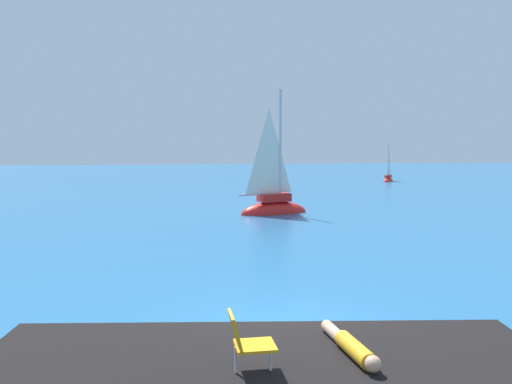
{
  "coord_description": "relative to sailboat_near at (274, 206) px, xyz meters",
  "views": [
    {
      "loc": [
        -1.97,
        -10.21,
        3.75
      ],
      "look_at": [
        1.22,
        13.39,
        1.51
      ],
      "focal_mm": 37.28,
      "sensor_mm": 36.0,
      "label": 1
    }
  ],
  "objects": [
    {
      "name": "sailboat_far",
      "position": [
        14.69,
        21.14,
        -0.17
      ],
      "size": [
        1.81,
        2.09,
        3.96
      ],
      "rotation": [
        0.0,
        0.0,
        4.08
      ],
      "color": "red",
      "rests_on": "ground"
    },
    {
      "name": "person_sunbather",
      "position": [
        -2.32,
        -20.32,
        0.48
      ],
      "size": [
        0.38,
        1.76,
        0.25
      ],
      "rotation": [
        0.0,
        0.0,
        1.68
      ],
      "color": "gold",
      "rests_on": "shore_ledge"
    },
    {
      "name": "boulder_seaward",
      "position": [
        -5.15,
        -18.8,
        -0.39
      ],
      "size": [
        1.82,
        1.79,
        1.22
      ],
      "primitive_type": "cube",
      "rotation": [
        -0.19,
        0.2,
        0.49
      ],
      "color": "black",
      "rests_on": "ground"
    },
    {
      "name": "boulder_inland",
      "position": [
        -4.69,
        -18.61,
        -0.39
      ],
      "size": [
        0.84,
        0.98,
        0.57
      ],
      "primitive_type": "cube",
      "rotation": [
        0.06,
        0.16,
        1.94
      ],
      "color": "black",
      "rests_on": "ground"
    },
    {
      "name": "beach_chair",
      "position": [
        -3.86,
        -20.7,
        0.81
      ],
      "size": [
        0.61,
        0.5,
        0.8
      ],
      "rotation": [
        0.0,
        0.0,
        0.03
      ],
      "color": "orange",
      "rests_on": "shore_ledge"
    },
    {
      "name": "ground_plane",
      "position": [
        -2.66,
        -17.14,
        -0.39
      ],
      "size": [
        160.0,
        160.0,
        0.0
      ],
      "primitive_type": "plane",
      "color": "#236093"
    },
    {
      "name": "sailboat_near",
      "position": [
        0.0,
        0.0,
        0.0
      ],
      "size": [
        3.94,
        2.25,
        7.11
      ],
      "rotation": [
        0.0,
        0.0,
        0.27
      ],
      "color": "red",
      "rests_on": "ground"
    }
  ]
}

